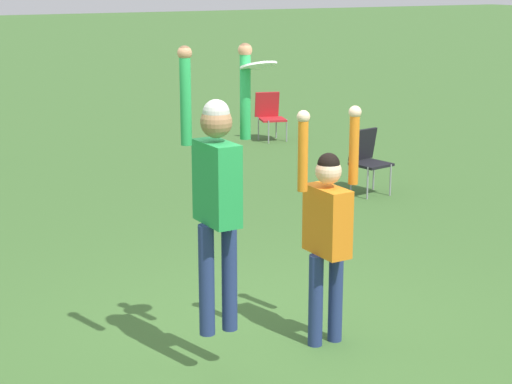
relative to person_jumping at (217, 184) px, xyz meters
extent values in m
plane|color=#3D662D|center=(0.58, 0.30, -1.49)|extent=(120.00, 120.00, 0.00)
cylinder|color=navy|center=(-0.10, 0.00, -0.74)|extent=(0.12, 0.12, 0.87)
cylinder|color=navy|center=(0.10, 0.00, -0.74)|extent=(0.12, 0.12, 0.87)
cube|color=green|center=(0.00, 0.00, 0.01)|extent=(0.21, 0.43, 0.62)
sphere|color=#9E704C|center=(0.00, 0.00, 0.47)|extent=(0.24, 0.24, 0.24)
sphere|color=#B7B2AD|center=(0.00, 0.00, 0.53)|extent=(0.20, 0.20, 0.20)
cylinder|color=green|center=(-0.24, 0.00, 0.64)|extent=(0.08, 0.08, 0.65)
sphere|color=#9E704C|center=(-0.24, 0.00, 0.97)|extent=(0.10, 0.10, 0.10)
cylinder|color=green|center=(0.24, 0.00, 0.64)|extent=(0.08, 0.08, 0.65)
sphere|color=#9E704C|center=(0.24, 0.00, 0.97)|extent=(0.10, 0.10, 0.10)
cylinder|color=navy|center=(0.90, 0.02, -1.10)|extent=(0.12, 0.12, 0.79)
cylinder|color=navy|center=(1.10, 0.02, -1.10)|extent=(0.12, 0.12, 0.79)
cube|color=orange|center=(1.00, 0.02, -0.43)|extent=(0.21, 0.44, 0.56)
sphere|color=beige|center=(1.00, 0.02, -0.02)|extent=(0.21, 0.21, 0.21)
sphere|color=black|center=(1.00, 0.02, 0.04)|extent=(0.18, 0.18, 0.18)
cylinder|color=orange|center=(0.76, 0.02, 0.14)|extent=(0.08, 0.08, 0.59)
sphere|color=beige|center=(0.76, 0.02, 0.44)|extent=(0.10, 0.10, 0.10)
cylinder|color=orange|center=(1.24, 0.02, 0.14)|extent=(0.08, 0.08, 0.59)
sphere|color=beige|center=(1.24, 0.02, 0.44)|extent=(0.10, 0.10, 0.10)
cylinder|color=white|center=(0.30, -0.09, 0.86)|extent=(0.27, 0.26, 0.09)
cylinder|color=gray|center=(4.87, 7.79, -1.28)|extent=(0.02, 0.02, 0.42)
cylinder|color=gray|center=(5.25, 7.79, -1.28)|extent=(0.02, 0.02, 0.42)
cylinder|color=gray|center=(4.87, 8.18, -1.28)|extent=(0.02, 0.02, 0.42)
cylinder|color=gray|center=(5.25, 8.18, -1.28)|extent=(0.02, 0.02, 0.42)
cube|color=#B21E23|center=(5.06, 7.99, -1.09)|extent=(0.56, 0.56, 0.04)
cube|color=#B21E23|center=(5.06, 8.19, -0.84)|extent=(0.46, 0.24, 0.47)
cylinder|color=gray|center=(4.09, 3.69, -1.27)|extent=(0.02, 0.02, 0.45)
cylinder|color=gray|center=(4.48, 3.69, -1.27)|extent=(0.02, 0.02, 0.45)
cylinder|color=gray|center=(4.09, 4.08, -1.27)|extent=(0.02, 0.02, 0.45)
cylinder|color=gray|center=(4.48, 4.08, -1.27)|extent=(0.02, 0.02, 0.45)
cube|color=black|center=(4.29, 3.89, -1.06)|extent=(0.53, 0.53, 0.04)
cube|color=black|center=(4.29, 4.10, -0.82)|extent=(0.47, 0.19, 0.45)
camera|label=1|loc=(-2.69, -5.51, 1.51)|focal=60.00mm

